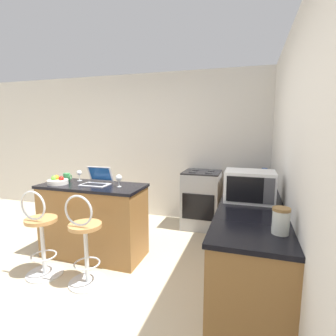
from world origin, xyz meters
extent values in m
plane|color=#BCAD8E|center=(0.00, 0.00, 0.00)|extent=(20.00, 20.00, 0.00)
cube|color=silver|center=(0.00, 2.48, 1.30)|extent=(12.00, 0.06, 2.60)
cube|color=silver|center=(1.94, 0.00, 1.30)|extent=(0.06, 12.00, 2.60)
cube|color=olive|center=(-0.29, 0.74, 0.45)|extent=(1.30, 0.55, 0.90)
cube|color=black|center=(-0.29, 0.74, 0.92)|extent=(1.33, 0.58, 0.03)
cube|color=olive|center=(1.62, 0.97, 0.45)|extent=(0.56, 2.95, 0.90)
cube|color=black|center=(1.62, 0.97, 0.92)|extent=(0.59, 2.98, 0.03)
cylinder|color=silver|center=(-0.58, 0.17, 0.01)|extent=(0.40, 0.40, 0.02)
cylinder|color=silver|center=(-0.58, 0.17, 0.32)|extent=(0.04, 0.04, 0.62)
torus|color=silver|center=(-0.58, 0.17, 0.23)|extent=(0.28, 0.28, 0.02)
cylinder|color=#B7844C|center=(-0.58, 0.17, 0.64)|extent=(0.34, 0.34, 0.04)
torus|color=silver|center=(-0.58, 0.08, 0.83)|extent=(0.32, 0.02, 0.32)
cylinder|color=silver|center=(-0.01, 0.17, 0.01)|extent=(0.40, 0.40, 0.02)
cylinder|color=silver|center=(-0.01, 0.17, 0.32)|extent=(0.04, 0.04, 0.62)
torus|color=silver|center=(-0.01, 0.17, 0.23)|extent=(0.28, 0.28, 0.02)
cylinder|color=#B7844C|center=(-0.01, 0.17, 0.64)|extent=(0.34, 0.34, 0.04)
torus|color=silver|center=(-0.01, 0.08, 0.83)|extent=(0.32, 0.02, 0.32)
cube|color=silver|center=(-0.25, 0.74, 0.94)|extent=(0.34, 0.23, 0.01)
cube|color=black|center=(-0.25, 0.73, 0.95)|extent=(0.29, 0.13, 0.00)
cube|color=silver|center=(-0.25, 0.87, 1.06)|extent=(0.34, 0.09, 0.20)
cube|color=#19478C|center=(-0.25, 0.87, 1.06)|extent=(0.30, 0.08, 0.17)
cube|color=white|center=(1.59, 0.58, 1.09)|extent=(0.47, 0.34, 0.30)
cube|color=black|center=(1.55, 0.40, 1.09)|extent=(0.33, 0.01, 0.24)
cube|color=#4C4C51|center=(1.76, 0.40, 1.09)|extent=(0.09, 0.01, 0.24)
cube|color=silver|center=(1.63, 1.26, 1.03)|extent=(0.17, 0.31, 0.18)
cube|color=black|center=(1.60, 1.26, 1.12)|extent=(0.04, 0.21, 0.00)
cube|color=black|center=(1.67, 1.26, 1.12)|extent=(0.04, 0.21, 0.00)
cube|color=black|center=(1.54, 1.26, 1.06)|extent=(0.02, 0.02, 0.02)
cube|color=#9EA3A8|center=(0.85, 2.14, 0.46)|extent=(0.59, 0.56, 0.92)
cube|color=black|center=(0.85, 1.86, 0.42)|extent=(0.50, 0.01, 0.41)
cube|color=black|center=(0.85, 2.14, 0.93)|extent=(0.59, 0.56, 0.02)
cylinder|color=black|center=(0.71, 2.03, 0.94)|extent=(0.11, 0.11, 0.01)
cylinder|color=black|center=(0.98, 2.03, 0.94)|extent=(0.11, 0.11, 0.01)
cylinder|color=black|center=(0.71, 2.26, 0.94)|extent=(0.11, 0.11, 0.01)
cylinder|color=black|center=(0.98, 2.26, 0.94)|extent=(0.11, 0.11, 0.01)
cylinder|color=silver|center=(0.08, 0.74, 0.94)|extent=(0.06, 0.06, 0.00)
cylinder|color=silver|center=(0.08, 0.74, 0.98)|extent=(0.01, 0.01, 0.07)
sphere|color=silver|center=(0.08, 0.74, 1.05)|extent=(0.08, 0.08, 0.08)
cylinder|color=#338447|center=(-0.76, 0.85, 0.99)|extent=(0.09, 0.09, 0.10)
torus|color=#338447|center=(-0.70, 0.85, 0.99)|extent=(0.01, 0.07, 0.07)
cylinder|color=#2D51AD|center=(1.80, 2.14, 0.99)|extent=(0.08, 0.08, 0.10)
torus|color=#2D51AD|center=(1.86, 2.14, 0.99)|extent=(0.01, 0.06, 0.06)
cylinder|color=silver|center=(-0.73, 0.64, 0.97)|extent=(0.26, 0.26, 0.05)
sphere|color=red|center=(-0.68, 0.65, 1.01)|extent=(0.06, 0.06, 0.06)
sphere|color=orange|center=(-0.77, 0.67, 1.01)|extent=(0.07, 0.07, 0.07)
sphere|color=#66B233|center=(-0.78, 0.63, 1.01)|extent=(0.07, 0.07, 0.07)
cylinder|color=silver|center=(-0.60, 0.91, 0.94)|extent=(0.07, 0.07, 0.00)
cylinder|color=silver|center=(-0.60, 0.91, 0.98)|extent=(0.01, 0.01, 0.08)
sphere|color=silver|center=(-0.60, 0.91, 1.05)|extent=(0.07, 0.07, 0.07)
cylinder|color=silver|center=(1.80, -0.20, 1.02)|extent=(0.11, 0.11, 0.16)
cylinder|color=olive|center=(1.80, -0.20, 1.11)|extent=(0.12, 0.12, 0.02)
camera|label=1|loc=(1.59, -2.03, 1.65)|focal=28.00mm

